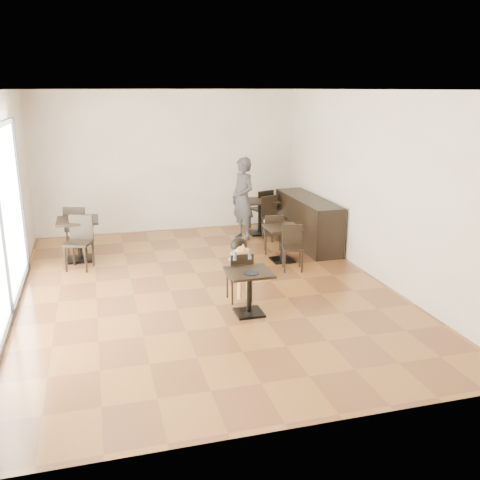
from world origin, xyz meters
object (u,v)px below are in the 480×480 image
object	(u,v)px
chair_left_b	(78,243)
chair_back_a	(261,209)
chair_mid_a	(273,233)
child_chair	(239,276)
child_table	(249,293)
chair_mid_b	(293,249)
chair_left_a	(79,229)
chair_back_b	(274,218)
cafe_table_mid	(282,244)
child	(239,270)
adult_patron	(243,199)
cafe_table_back	(260,217)
cafe_table_left	(79,240)

from	to	relation	value
chair_left_b	chair_back_a	size ratio (longest dim) A/B	1.04
chair_mid_a	child_chair	bearing A→B (deg)	74.02
child_table	child_chair	bearing A→B (deg)	90.00
chair_mid_b	chair_mid_a	bearing A→B (deg)	104.58
chair_left_a	chair_back_b	bearing A→B (deg)	-162.06
child_chair	cafe_table_mid	size ratio (longest dim) A/B	1.18
child	chair_back_b	distance (m)	3.61
chair_mid_b	chair_left_b	world-z (taller)	chair_left_b
cafe_table_mid	chair_mid_b	bearing A→B (deg)	-90.00
adult_patron	chair_mid_b	bearing A→B (deg)	-10.78
child	chair_mid_a	xyz separation A→B (m)	(1.33, 2.25, -0.10)
chair_left_a	child_table	bearing A→B (deg)	141.99
chair_left_b	adult_patron	bearing A→B (deg)	39.16
child_chair	chair_mid_a	bearing A→B (deg)	-120.56
cafe_table_mid	cafe_table_back	size ratio (longest dim) A/B	0.87
cafe_table_mid	child_table	bearing A→B (deg)	-120.56
adult_patron	cafe_table_left	bearing A→B (deg)	-97.55
adult_patron	chair_back_a	world-z (taller)	adult_patron
cafe_table_mid	chair_back_b	bearing A→B (deg)	76.96
cafe_table_mid	chair_mid_b	xyz separation A→B (m)	(0.00, -0.55, 0.07)
cafe_table_mid	chair_mid_a	bearing A→B (deg)	90.00
cafe_table_mid	chair_back_a	bearing A→B (deg)	82.02
cafe_table_left	cafe_table_back	world-z (taller)	cafe_table_left
chair_back_a	cafe_table_back	bearing A→B (deg)	51.24
cafe_table_mid	chair_left_a	bearing A→B (deg)	156.42
cafe_table_back	child_chair	bearing A→B (deg)	-112.03
child_table	cafe_table_back	xyz separation A→B (m)	(1.52, 4.30, 0.06)
chair_mid_b	cafe_table_left	bearing A→B (deg)	171.01
child_chair	adult_patron	xyz separation A→B (m)	(1.03, 3.45, 0.50)
chair_mid_b	cafe_table_back	bearing A→B (deg)	100.46
cafe_table_mid	chair_left_b	size ratio (longest dim) A/B	0.69
child	chair_mid_b	bearing A→B (deg)	40.88
adult_patron	cafe_table_back	xyz separation A→B (m)	(0.49, 0.30, -0.51)
cafe_table_mid	cafe_table_left	world-z (taller)	cafe_table_left
chair_mid_a	chair_mid_b	size ratio (longest dim) A/B	1.00
chair_mid_b	child	bearing A→B (deg)	-124.54
child_chair	adult_patron	size ratio (longest dim) A/B	0.45
cafe_table_left	cafe_table_mid	bearing A→B (deg)	-16.18
child_chair	chair_left_b	xyz separation A→B (m)	(-2.43, 2.24, 0.09)
chair_back_a	adult_patron	bearing A→B (deg)	30.00
cafe_table_left	chair_mid_a	xyz separation A→B (m)	(3.76, -0.54, 0.00)
cafe_table_back	chair_mid_a	size ratio (longest dim) A/B	0.96
child_table	cafe_table_left	size ratio (longest dim) A/B	0.82
child_chair	cafe_table_left	world-z (taller)	cafe_table_left
child_chair	cafe_table_back	bearing A→B (deg)	-112.03
child_chair	cafe_table_back	size ratio (longest dim) A/B	1.02
cafe_table_left	chair_mid_b	world-z (taller)	chair_mid_b
cafe_table_left	chair_back_b	distance (m)	4.13
cafe_table_left	chair_left_b	bearing A→B (deg)	-90.00
adult_patron	chair_left_a	size ratio (longest dim) A/B	1.84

